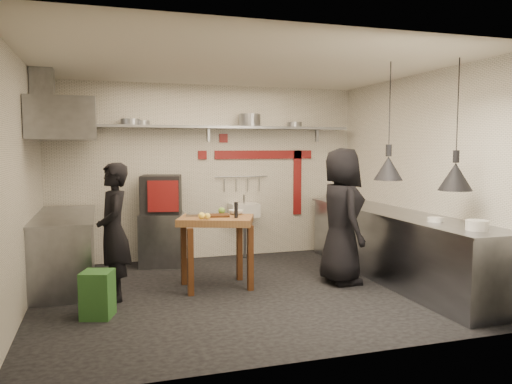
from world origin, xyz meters
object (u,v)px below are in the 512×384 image
object	(u,v)px
combi_oven	(161,194)
chef_right	(341,216)
chef_left	(114,232)
oven_stand	(162,239)
prep_table	(216,252)
green_bin	(98,294)

from	to	relation	value
combi_oven	chef_right	distance (m)	2.77
chef_left	oven_stand	bearing A→B (deg)	151.62
combi_oven	prep_table	bearing A→B (deg)	-57.35
oven_stand	combi_oven	distance (m)	0.69
prep_table	chef_left	size ratio (longest dim) A/B	0.57
oven_stand	combi_oven	bearing A→B (deg)	80.03
oven_stand	green_bin	xyz separation A→B (m)	(-0.93, -2.18, -0.15)
combi_oven	green_bin	distance (m)	2.53
oven_stand	chef_right	bearing A→B (deg)	-25.36
green_bin	prep_table	size ratio (longest dim) A/B	0.54
oven_stand	green_bin	distance (m)	2.38
chef_left	prep_table	bearing A→B (deg)	92.60
chef_left	combi_oven	bearing A→B (deg)	151.64
oven_stand	prep_table	size ratio (longest dim) A/B	0.87
oven_stand	chef_left	distance (m)	1.78
combi_oven	oven_stand	bearing A→B (deg)	-99.97
chef_right	chef_left	bearing A→B (deg)	91.29
oven_stand	chef_right	size ratio (longest dim) A/B	0.44
prep_table	chef_right	size ratio (longest dim) A/B	0.51
oven_stand	green_bin	world-z (taller)	oven_stand
combi_oven	chef_left	xyz separation A→B (m)	(-0.74, -1.58, -0.28)
prep_table	chef_right	xyz separation A→B (m)	(1.64, -0.26, 0.44)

